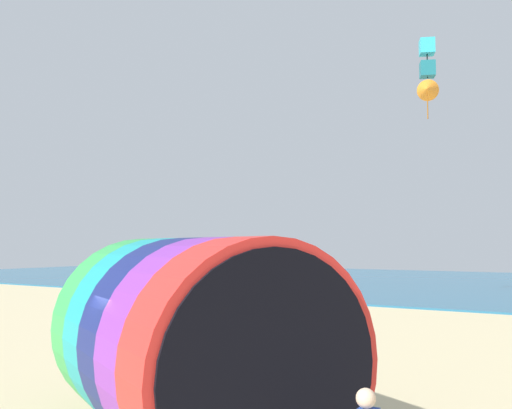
{
  "coord_description": "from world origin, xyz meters",
  "views": [
    {
      "loc": [
        5.52,
        -7.01,
        3.29
      ],
      "look_at": [
        -0.29,
        2.35,
        4.05
      ],
      "focal_mm": 40.0,
      "sensor_mm": 36.0,
      "label": 1
    }
  ],
  "objects": [
    {
      "name": "kite_orange_delta",
      "position": [
        1.41,
        8.51,
        7.51
      ],
      "size": [
        0.73,
        0.81,
        1.16
      ],
      "color": "orange"
    },
    {
      "name": "kite_cyan_box",
      "position": [
        2.46,
        4.57,
        7.1
      ],
      "size": [
        0.38,
        0.38,
        0.84
      ],
      "color": "#2DB2C6"
    },
    {
      "name": "bystander_far_left",
      "position": [
        -6.29,
        12.9,
        0.85
      ],
      "size": [
        0.41,
        0.41,
        1.68
      ],
      "color": "black",
      "rests_on": "ground"
    },
    {
      "name": "bystander_mid_beach",
      "position": [
        -10.19,
        7.19,
        0.84
      ],
      "size": [
        0.37,
        0.42,
        1.65
      ],
      "color": "black",
      "rests_on": "ground"
    },
    {
      "name": "giant_inflatable_tube",
      "position": [
        -0.27,
        0.34,
        1.69
      ],
      "size": [
        6.05,
        5.35,
        3.39
      ],
      "color": "green",
      "rests_on": "ground"
    }
  ]
}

